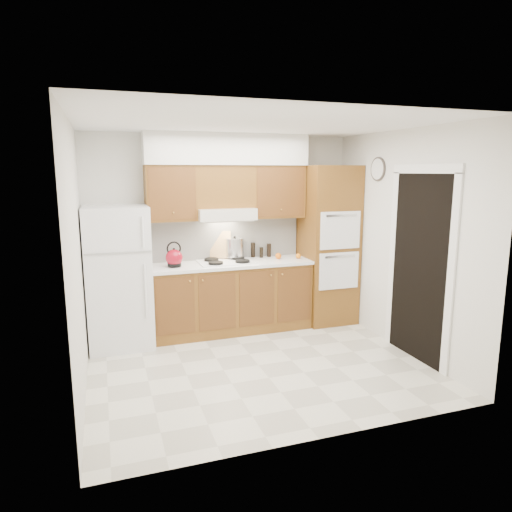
{
  "coord_description": "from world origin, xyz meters",
  "views": [
    {
      "loc": [
        -1.55,
        -4.5,
        2.12
      ],
      "look_at": [
        0.12,
        0.45,
        1.15
      ],
      "focal_mm": 32.0,
      "sensor_mm": 36.0,
      "label": 1
    }
  ],
  "objects_px": {
    "fridge": "(119,277)",
    "oven_cabinet": "(328,245)",
    "kettle": "(174,258)",
    "stock_pot": "(235,248)"
  },
  "relations": [
    {
      "from": "fridge",
      "to": "oven_cabinet",
      "type": "height_order",
      "value": "oven_cabinet"
    },
    {
      "from": "oven_cabinet",
      "to": "kettle",
      "type": "relative_size",
      "value": 10.3
    },
    {
      "from": "fridge",
      "to": "stock_pot",
      "type": "distance_m",
      "value": 1.58
    },
    {
      "from": "kettle",
      "to": "stock_pot",
      "type": "relative_size",
      "value": 0.85
    },
    {
      "from": "fridge",
      "to": "stock_pot",
      "type": "bearing_deg",
      "value": 9.25
    },
    {
      "from": "kettle",
      "to": "stock_pot",
      "type": "distance_m",
      "value": 0.9
    },
    {
      "from": "fridge",
      "to": "oven_cabinet",
      "type": "distance_m",
      "value": 2.86
    },
    {
      "from": "fridge",
      "to": "oven_cabinet",
      "type": "relative_size",
      "value": 0.78
    },
    {
      "from": "oven_cabinet",
      "to": "kettle",
      "type": "bearing_deg",
      "value": -179.01
    },
    {
      "from": "fridge",
      "to": "kettle",
      "type": "bearing_deg",
      "value": -0.19
    }
  ]
}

